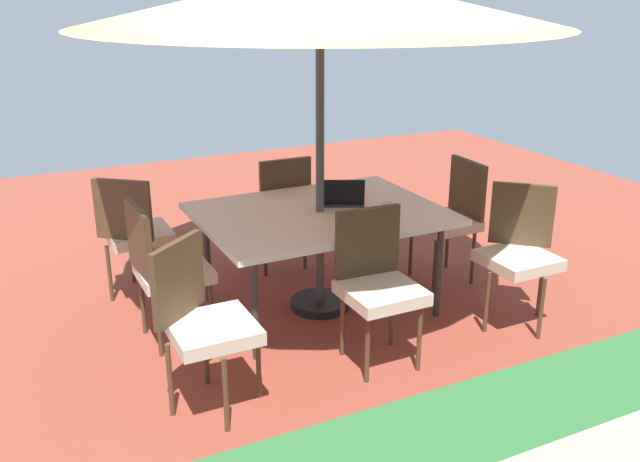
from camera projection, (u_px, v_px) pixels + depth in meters
ground_plane at (320, 308)px, 5.23m from camera, size 10.00×10.00×0.02m
dining_table at (320, 217)px, 4.98m from camera, size 1.71×1.29×0.76m
chair_north at (377, 280)px, 4.33m from camera, size 0.46×0.47×0.98m
chair_south at (279, 205)px, 5.78m from camera, size 0.46×0.46×0.98m
chair_southeast at (135, 230)px, 5.21m from camera, size 0.58×0.58×0.98m
chair_east at (164, 265)px, 4.56m from camera, size 0.47×0.46×0.98m
chair_northwest at (519, 248)px, 4.84m from camera, size 0.59×0.59×0.98m
chair_northeast at (203, 318)px, 3.84m from camera, size 0.58×0.58×0.98m
chair_west at (450, 214)px, 5.56m from camera, size 0.47×0.46×0.98m
laptop at (342, 199)px, 5.09m from camera, size 0.40×0.36×0.21m
cup at (387, 207)px, 4.86m from camera, size 0.07×0.07×0.12m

